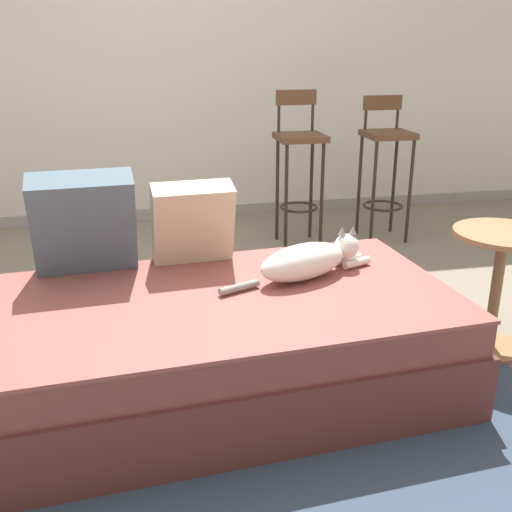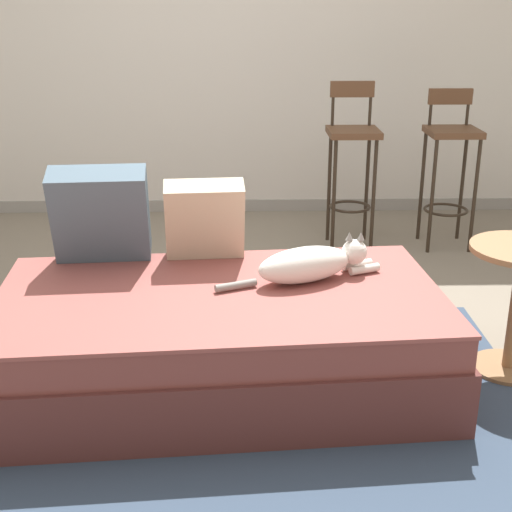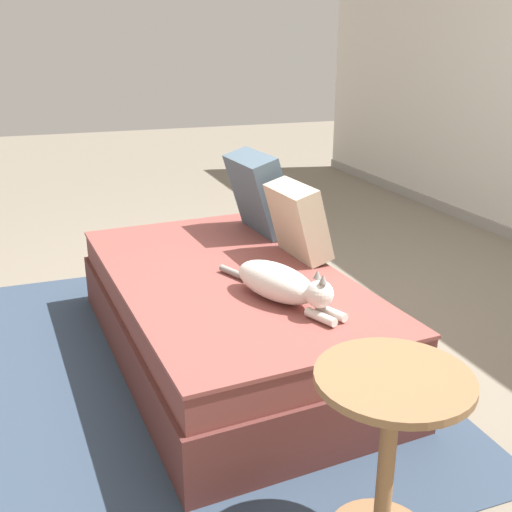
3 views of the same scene
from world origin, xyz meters
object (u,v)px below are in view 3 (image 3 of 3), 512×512
at_px(cat, 281,284).
at_px(throw_pillow_middle, 298,221).
at_px(couch, 225,313).
at_px(side_table, 389,437).
at_px(throw_pillow_corner, 259,193).

bearing_deg(cat, throw_pillow_middle, 148.74).
relative_size(couch, throw_pillow_middle, 5.10).
bearing_deg(side_table, cat, 178.05).
xyz_separation_m(throw_pillow_corner, cat, (0.92, -0.24, -0.15)).
bearing_deg(side_table, throw_pillow_corner, 171.35).
distance_m(couch, throw_pillow_middle, 0.57).
xyz_separation_m(throw_pillow_middle, side_table, (1.35, -0.31, -0.24)).
bearing_deg(throw_pillow_corner, side_table, -8.65).
distance_m(throw_pillow_corner, side_table, 1.85).
distance_m(cat, side_table, 0.90).
bearing_deg(throw_pillow_corner, cat, -14.90).
distance_m(throw_pillow_corner, cat, 0.96).
relative_size(couch, throw_pillow_corner, 4.27).
height_order(couch, throw_pillow_corner, throw_pillow_corner).
relative_size(throw_pillow_middle, cat, 0.52).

